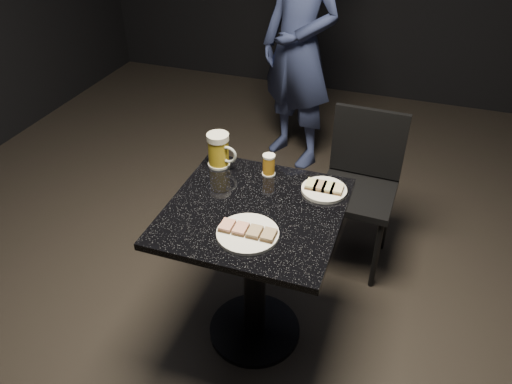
{
  "coord_description": "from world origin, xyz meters",
  "views": [
    {
      "loc": [
        0.53,
        -1.52,
        1.97
      ],
      "look_at": [
        0.0,
        0.02,
        0.82
      ],
      "focal_mm": 35.0,
      "sensor_mm": 36.0,
      "label": 1
    }
  ],
  "objects_px": {
    "patron": "(299,48)",
    "chair": "(360,181)",
    "beer_mug": "(219,150)",
    "beer_tumbler": "(269,165)",
    "plate_large": "(248,234)",
    "table": "(254,253)",
    "plate_small": "(324,190)"
  },
  "relations": [
    {
      "from": "patron",
      "to": "chair",
      "type": "height_order",
      "value": "patron"
    },
    {
      "from": "beer_mug",
      "to": "beer_tumbler",
      "type": "distance_m",
      "value": 0.24
    },
    {
      "from": "beer_mug",
      "to": "beer_tumbler",
      "type": "xyz_separation_m",
      "value": [
        0.24,
        0.0,
        -0.03
      ]
    },
    {
      "from": "beer_mug",
      "to": "beer_tumbler",
      "type": "bearing_deg",
      "value": 0.47
    },
    {
      "from": "beer_tumbler",
      "to": "beer_mug",
      "type": "bearing_deg",
      "value": -179.53
    },
    {
      "from": "beer_tumbler",
      "to": "chair",
      "type": "bearing_deg",
      "value": 52.27
    },
    {
      "from": "plate_large",
      "to": "beer_tumbler",
      "type": "relative_size",
      "value": 2.43
    },
    {
      "from": "table",
      "to": "chair",
      "type": "xyz_separation_m",
      "value": [
        0.34,
        0.73,
        -0.01
      ]
    },
    {
      "from": "plate_small",
      "to": "beer_tumbler",
      "type": "distance_m",
      "value": 0.27
    },
    {
      "from": "table",
      "to": "beer_mug",
      "type": "distance_m",
      "value": 0.49
    },
    {
      "from": "table",
      "to": "beer_tumbler",
      "type": "relative_size",
      "value": 7.65
    },
    {
      "from": "plate_large",
      "to": "beer_mug",
      "type": "bearing_deg",
      "value": 124.43
    },
    {
      "from": "patron",
      "to": "beer_tumbler",
      "type": "distance_m",
      "value": 1.43
    },
    {
      "from": "plate_small",
      "to": "plate_large",
      "type": "bearing_deg",
      "value": -118.79
    },
    {
      "from": "plate_small",
      "to": "patron",
      "type": "bearing_deg",
      "value": 109.15
    },
    {
      "from": "beer_mug",
      "to": "chair",
      "type": "bearing_deg",
      "value": 38.15
    },
    {
      "from": "beer_mug",
      "to": "table",
      "type": "bearing_deg",
      "value": -45.12
    },
    {
      "from": "table",
      "to": "beer_mug",
      "type": "height_order",
      "value": "beer_mug"
    },
    {
      "from": "plate_small",
      "to": "table",
      "type": "xyz_separation_m",
      "value": [
        -0.24,
        -0.21,
        -0.25
      ]
    },
    {
      "from": "beer_mug",
      "to": "beer_tumbler",
      "type": "relative_size",
      "value": 1.61
    },
    {
      "from": "chair",
      "to": "plate_small",
      "type": "bearing_deg",
      "value": -100.78
    },
    {
      "from": "plate_large",
      "to": "chair",
      "type": "xyz_separation_m",
      "value": [
        0.31,
        0.89,
        -0.26
      ]
    },
    {
      "from": "beer_tumbler",
      "to": "table",
      "type": "bearing_deg",
      "value": -84.55
    },
    {
      "from": "plate_small",
      "to": "patron",
      "type": "height_order",
      "value": "patron"
    },
    {
      "from": "patron",
      "to": "beer_mug",
      "type": "bearing_deg",
      "value": -61.69
    },
    {
      "from": "chair",
      "to": "beer_mug",
      "type": "bearing_deg",
      "value": -141.85
    },
    {
      "from": "plate_small",
      "to": "chair",
      "type": "distance_m",
      "value": 0.59
    },
    {
      "from": "patron",
      "to": "chair",
      "type": "distance_m",
      "value": 1.17
    },
    {
      "from": "chair",
      "to": "beer_tumbler",
      "type": "bearing_deg",
      "value": -127.73
    },
    {
      "from": "table",
      "to": "chair",
      "type": "height_order",
      "value": "chair"
    },
    {
      "from": "plate_large",
      "to": "patron",
      "type": "relative_size",
      "value": 0.14
    },
    {
      "from": "patron",
      "to": "chair",
      "type": "relative_size",
      "value": 1.95
    }
  ]
}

